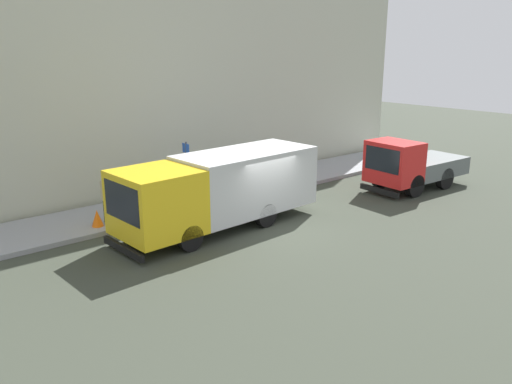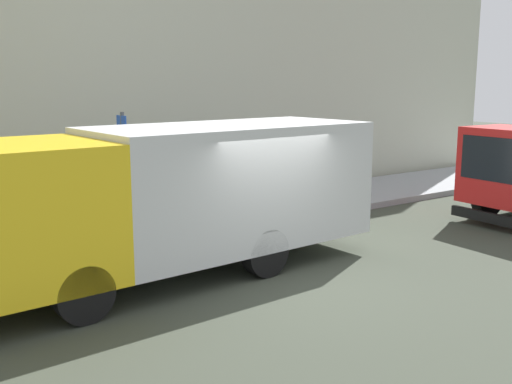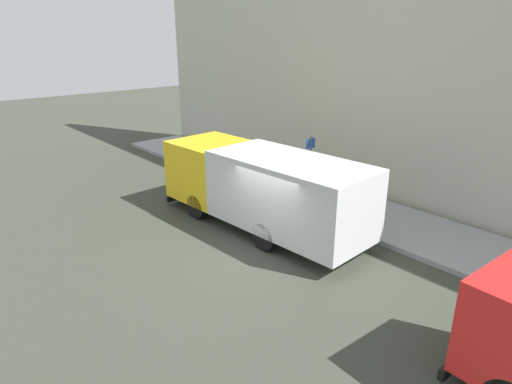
{
  "view_description": "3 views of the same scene",
  "coord_description": "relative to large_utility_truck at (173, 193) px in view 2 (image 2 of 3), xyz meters",
  "views": [
    {
      "loc": [
        -13.31,
        11.88,
        6.37
      ],
      "look_at": [
        0.65,
        0.16,
        1.2
      ],
      "focal_mm": 36.0,
      "sensor_mm": 36.0,
      "label": 1
    },
    {
      "loc": [
        -8.2,
        6.29,
        3.45
      ],
      "look_at": [
        1.69,
        -0.77,
        1.2
      ],
      "focal_mm": 41.91,
      "sensor_mm": 36.0,
      "label": 2
    },
    {
      "loc": [
        -8.1,
        -8.8,
        6.32
      ],
      "look_at": [
        1.16,
        1.78,
        1.19
      ],
      "focal_mm": 30.84,
      "sensor_mm": 36.0,
      "label": 3
    }
  ],
  "objects": [
    {
      "name": "ground",
      "position": [
        -1.12,
        -1.45,
        -1.51
      ],
      "size": [
        80.0,
        80.0,
        0.0
      ],
      "primitive_type": "plane",
      "color": "#393E32"
    },
    {
      "name": "sidewalk",
      "position": [
        3.48,
        -1.45,
        -1.43
      ],
      "size": [
        3.21,
        30.0,
        0.17
      ],
      "primitive_type": "cube",
      "color": "#94969A",
      "rests_on": "ground"
    },
    {
      "name": "building_facade",
      "position": [
        5.59,
        -1.45,
        3.98
      ],
      "size": [
        0.5,
        30.0,
        10.99
      ],
      "primitive_type": "cube",
      "color": "#B7BBA5",
      "rests_on": "ground"
    },
    {
      "name": "large_utility_truck",
      "position": [
        0.0,
        0.0,
        0.0
      ],
      "size": [
        2.87,
        8.03,
        2.67
      ],
      "rotation": [
        0.0,
        0.0,
        0.05
      ],
      "color": "yellow",
      "rests_on": "ground"
    },
    {
      "name": "street_sign_post",
      "position": [
        2.29,
        -0.07,
        0.23
      ],
      "size": [
        0.44,
        0.08,
        2.67
      ],
      "color": "#4C5156",
      "rests_on": "sidewalk"
    }
  ]
}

